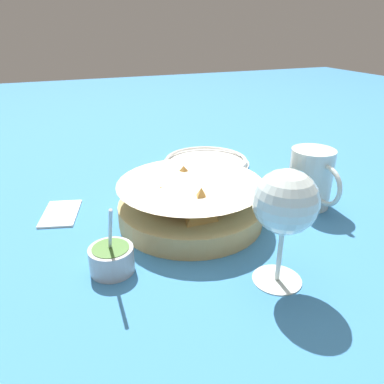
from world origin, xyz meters
name	(u,v)px	position (x,y,z in m)	size (l,w,h in m)	color
ground_plane	(188,216)	(0.00, 0.00, 0.00)	(4.00, 4.00, 0.00)	teal
food_basket	(192,204)	(0.02, 0.00, 0.03)	(0.27, 0.27, 0.09)	tan
sauce_cup	(112,258)	(0.12, -0.17, 0.02)	(0.08, 0.07, 0.12)	#B7B7BC
wine_glass	(285,205)	(0.23, 0.05, 0.12)	(0.09, 0.09, 0.17)	silver
beer_mug	(311,180)	(0.04, 0.25, 0.05)	(0.13, 0.09, 0.12)	silver
side_plate	(206,161)	(-0.26, 0.15, 0.01)	(0.23, 0.23, 0.01)	white
napkin	(61,212)	(-0.10, -0.23, 0.00)	(0.12, 0.09, 0.01)	white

